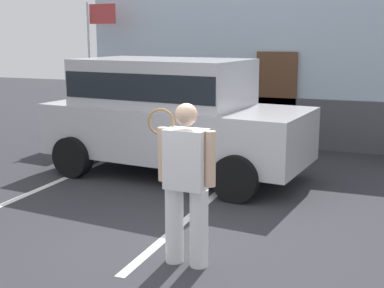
% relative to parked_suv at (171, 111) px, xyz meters
% --- Properties ---
extents(ground_plane, '(40.00, 40.00, 0.00)m').
position_rel_parked_suv_xyz_m(ground_plane, '(1.33, -3.31, -1.15)').
color(ground_plane, '#2D2D33').
extents(parking_stripe_0, '(0.12, 4.40, 0.01)m').
position_rel_parked_suv_xyz_m(parking_stripe_0, '(-1.61, -1.81, -1.14)').
color(parking_stripe_0, silver).
rests_on(parking_stripe_0, ground_plane).
extents(parking_stripe_1, '(0.12, 4.40, 0.01)m').
position_rel_parked_suv_xyz_m(parking_stripe_1, '(1.15, -1.81, -1.14)').
color(parking_stripe_1, silver).
rests_on(parking_stripe_1, ground_plane).
extents(house_frontage, '(9.34, 0.40, 3.51)m').
position_rel_parked_suv_xyz_m(house_frontage, '(1.33, 3.25, 0.51)').
color(house_frontage, silver).
rests_on(house_frontage, ground_plane).
extents(parked_suv, '(4.78, 2.56, 2.05)m').
position_rel_parked_suv_xyz_m(parked_suv, '(0.00, 0.00, 0.00)').
color(parked_suv, '#B7B7BC').
rests_on(parked_suv, ground_plane).
extents(tennis_player_man, '(0.79, 0.29, 1.77)m').
position_rel_parked_suv_xyz_m(tennis_player_man, '(1.67, -3.44, -0.22)').
color(tennis_player_man, white).
rests_on(tennis_player_man, ground_plane).
extents(flag_pole, '(0.80, 0.12, 3.21)m').
position_rel_parked_suv_xyz_m(flag_pole, '(-3.06, 2.59, 1.07)').
color(flag_pole, silver).
rests_on(flag_pole, ground_plane).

